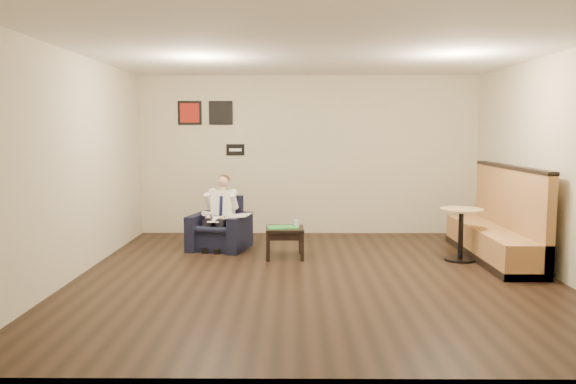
{
  "coord_description": "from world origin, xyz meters",
  "views": [
    {
      "loc": [
        -0.29,
        -6.99,
        1.83
      ],
      "look_at": [
        -0.35,
        1.2,
        0.94
      ],
      "focal_mm": 35.0,
      "sensor_mm": 36.0,
      "label": 1
    }
  ],
  "objects_px": {
    "armchair": "(220,223)",
    "cafe_table": "(461,235)",
    "seated_man": "(217,215)",
    "coffee_mug": "(297,223)",
    "green_folder": "(283,227)",
    "side_table": "(285,242)",
    "smartphone": "(288,225)",
    "banquette": "(493,213)"
  },
  "relations": [
    {
      "from": "seated_man",
      "to": "cafe_table",
      "type": "relative_size",
      "value": 1.48
    },
    {
      "from": "coffee_mug",
      "to": "cafe_table",
      "type": "bearing_deg",
      "value": -7.2
    },
    {
      "from": "seated_man",
      "to": "coffee_mug",
      "type": "xyz_separation_m",
      "value": [
        1.22,
        -0.36,
        -0.06
      ]
    },
    {
      "from": "armchair",
      "to": "side_table",
      "type": "bearing_deg",
      "value": -16.75
    },
    {
      "from": "smartphone",
      "to": "seated_man",
      "type": "bearing_deg",
      "value": 171.47
    },
    {
      "from": "armchair",
      "to": "cafe_table",
      "type": "height_order",
      "value": "armchair"
    },
    {
      "from": "coffee_mug",
      "to": "smartphone",
      "type": "relative_size",
      "value": 0.68
    },
    {
      "from": "coffee_mug",
      "to": "smartphone",
      "type": "height_order",
      "value": "coffee_mug"
    },
    {
      "from": "side_table",
      "to": "coffee_mug",
      "type": "bearing_deg",
      "value": 35.43
    },
    {
      "from": "seated_man",
      "to": "banquette",
      "type": "xyz_separation_m",
      "value": [
        4.03,
        -0.53,
        0.11
      ]
    },
    {
      "from": "side_table",
      "to": "smartphone",
      "type": "relative_size",
      "value": 3.93
    },
    {
      "from": "cafe_table",
      "to": "green_folder",
      "type": "bearing_deg",
      "value": 176.62
    },
    {
      "from": "side_table",
      "to": "smartphone",
      "type": "height_order",
      "value": "smartphone"
    },
    {
      "from": "cafe_table",
      "to": "side_table",
      "type": "bearing_deg",
      "value": 176.11
    },
    {
      "from": "armchair",
      "to": "cafe_table",
      "type": "xyz_separation_m",
      "value": [
        3.52,
        -0.76,
        -0.03
      ]
    },
    {
      "from": "side_table",
      "to": "banquette",
      "type": "distance_m",
      "value": 3.02
    },
    {
      "from": "armchair",
      "to": "banquette",
      "type": "bearing_deg",
      "value": 4.25
    },
    {
      "from": "seated_man",
      "to": "cafe_table",
      "type": "height_order",
      "value": "seated_man"
    },
    {
      "from": "seated_man",
      "to": "smartphone",
      "type": "distance_m",
      "value": 1.14
    },
    {
      "from": "side_table",
      "to": "seated_man",
      "type": "bearing_deg",
      "value": 154.98
    },
    {
      "from": "armchair",
      "to": "coffee_mug",
      "type": "distance_m",
      "value": 1.29
    },
    {
      "from": "seated_man",
      "to": "coffee_mug",
      "type": "relative_size",
      "value": 11.75
    },
    {
      "from": "armchair",
      "to": "side_table",
      "type": "height_order",
      "value": "armchair"
    },
    {
      "from": "green_folder",
      "to": "banquette",
      "type": "bearing_deg",
      "value": -0.45
    },
    {
      "from": "armchair",
      "to": "green_folder",
      "type": "relative_size",
      "value": 1.87
    },
    {
      "from": "side_table",
      "to": "coffee_mug",
      "type": "relative_size",
      "value": 5.79
    },
    {
      "from": "armchair",
      "to": "banquette",
      "type": "xyz_separation_m",
      "value": [
        4.01,
        -0.63,
        0.26
      ]
    },
    {
      "from": "seated_man",
      "to": "coffee_mug",
      "type": "distance_m",
      "value": 1.28
    },
    {
      "from": "side_table",
      "to": "smartphone",
      "type": "bearing_deg",
      "value": 74.39
    },
    {
      "from": "green_folder",
      "to": "cafe_table",
      "type": "xyz_separation_m",
      "value": [
        2.53,
        -0.15,
        -0.08
      ]
    },
    {
      "from": "seated_man",
      "to": "green_folder",
      "type": "height_order",
      "value": "seated_man"
    },
    {
      "from": "smartphone",
      "to": "green_folder",
      "type": "bearing_deg",
      "value": -103.96
    },
    {
      "from": "green_folder",
      "to": "seated_man",
      "type": "bearing_deg",
      "value": 153.43
    },
    {
      "from": "banquette",
      "to": "cafe_table",
      "type": "bearing_deg",
      "value": -165.68
    },
    {
      "from": "coffee_mug",
      "to": "cafe_table",
      "type": "distance_m",
      "value": 2.34
    },
    {
      "from": "smartphone",
      "to": "banquette",
      "type": "height_order",
      "value": "banquette"
    },
    {
      "from": "armchair",
      "to": "seated_man",
      "type": "relative_size",
      "value": 0.75
    },
    {
      "from": "side_table",
      "to": "green_folder",
      "type": "bearing_deg",
      "value": -144.57
    },
    {
      "from": "cafe_table",
      "to": "seated_man",
      "type": "bearing_deg",
      "value": 169.48
    },
    {
      "from": "seated_man",
      "to": "green_folder",
      "type": "relative_size",
      "value": 2.48
    },
    {
      "from": "coffee_mug",
      "to": "banquette",
      "type": "height_order",
      "value": "banquette"
    },
    {
      "from": "side_table",
      "to": "cafe_table",
      "type": "relative_size",
      "value": 0.73
    }
  ]
}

